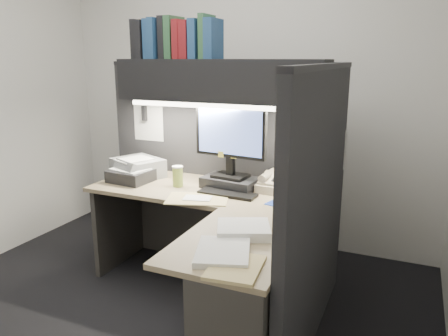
{
  "coord_description": "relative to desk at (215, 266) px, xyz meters",
  "views": [
    {
      "loc": [
        1.44,
        -2.17,
        1.66
      ],
      "look_at": [
        0.26,
        0.51,
        0.92
      ],
      "focal_mm": 35.0,
      "sensor_mm": 36.0,
      "label": 1
    }
  ],
  "objects": [
    {
      "name": "paper_stack_b",
      "position": [
        0.23,
        -0.39,
        0.3
      ],
      "size": [
        0.34,
        0.38,
        0.03
      ],
      "primitive_type": "cube",
      "rotation": [
        0.0,
        0.0,
        0.33
      ],
      "color": "white",
      "rests_on": "desk"
    },
    {
      "name": "partition_right",
      "position": [
        0.55,
        0.18,
        0.36
      ],
      "size": [
        0.06,
        1.5,
        1.6
      ],
      "primitive_type": "cube",
      "color": "black",
      "rests_on": "floor"
    },
    {
      "name": "binder_row",
      "position": [
        -0.66,
        0.75,
        1.35
      ],
      "size": [
        0.69,
        0.26,
        0.31
      ],
      "color": "black",
      "rests_on": "overhead_shelf"
    },
    {
      "name": "manila_stack",
      "position": [
        0.34,
        -0.5,
        0.3
      ],
      "size": [
        0.26,
        0.32,
        0.02
      ],
      "primitive_type": "cube",
      "rotation": [
        0.0,
        0.0,
        0.11
      ],
      "color": "tan",
      "rests_on": "desk"
    },
    {
      "name": "desk",
      "position": [
        0.0,
        0.0,
        0.0
      ],
      "size": [
        1.7,
        1.53,
        0.73
      ],
      "color": "#95815F",
      "rests_on": "floor"
    },
    {
      "name": "printer",
      "position": [
        -0.98,
        0.65,
        0.36
      ],
      "size": [
        0.46,
        0.43,
        0.15
      ],
      "primitive_type": "cube",
      "rotation": [
        0.0,
        0.0,
        -0.42
      ],
      "color": "gray",
      "rests_on": "desk"
    },
    {
      "name": "mouse",
      "position": [
        0.31,
        0.49,
        0.31
      ],
      "size": [
        0.08,
        0.11,
        0.04
      ],
      "primitive_type": "ellipsoid",
      "rotation": [
        0.0,
        0.0,
        0.21
      ],
      "color": "black",
      "rests_on": "mousepad"
    },
    {
      "name": "open_folder",
      "position": [
        -0.28,
        0.32,
        0.29
      ],
      "size": [
        0.47,
        0.38,
        0.01
      ],
      "primitive_type": "cube",
      "rotation": [
        0.0,
        0.0,
        0.32
      ],
      "color": "tan",
      "rests_on": "desk"
    },
    {
      "name": "telephone",
      "position": [
        0.16,
        0.72,
        0.34
      ],
      "size": [
        0.26,
        0.27,
        0.1
      ],
      "primitive_type": "cube",
      "rotation": [
        0.0,
        0.0,
        -0.05
      ],
      "color": "beige",
      "rests_on": "desk"
    },
    {
      "name": "keyboard",
      "position": [
        -0.13,
        0.49,
        0.3
      ],
      "size": [
        0.42,
        0.15,
        0.02
      ],
      "primitive_type": "cube",
      "rotation": [
        0.0,
        0.0,
        -0.03
      ],
      "color": "black",
      "rests_on": "desk"
    },
    {
      "name": "wall_back",
      "position": [
        -0.43,
        1.5,
        0.91
      ],
      "size": [
        3.5,
        0.04,
        2.7
      ],
      "primitive_type": "cube",
      "color": "silver",
      "rests_on": "floor"
    },
    {
      "name": "paper_stack_a",
      "position": [
        0.22,
        -0.11,
        0.31
      ],
      "size": [
        0.35,
        0.33,
        0.05
      ],
      "primitive_type": "cube",
      "rotation": [
        0.0,
        0.0,
        0.41
      ],
      "color": "white",
      "rests_on": "desk"
    },
    {
      "name": "floor",
      "position": [
        -0.43,
        0.0,
        -0.44
      ],
      "size": [
        3.5,
        3.5,
        0.0
      ],
      "primitive_type": "plane",
      "color": "black",
      "rests_on": "ground"
    },
    {
      "name": "overhead_shelf",
      "position": [
        -0.3,
        0.75,
        1.06
      ],
      "size": [
        1.55,
        0.34,
        0.3
      ],
      "primitive_type": "cube",
      "color": "black",
      "rests_on": "partition_back"
    },
    {
      "name": "task_light_tube",
      "position": [
        -0.3,
        0.61,
        0.89
      ],
      "size": [
        1.32,
        0.04,
        0.04
      ],
      "primitive_type": "cylinder",
      "rotation": [
        0.0,
        1.57,
        0.0
      ],
      "color": "white",
      "rests_on": "overhead_shelf"
    },
    {
      "name": "partition_back",
      "position": [
        -0.4,
        0.93,
        0.36
      ],
      "size": [
        1.9,
        0.06,
        1.6
      ],
      "primitive_type": "cube",
      "color": "black",
      "rests_on": "floor"
    },
    {
      "name": "notebook_stack",
      "position": [
        -0.95,
        0.51,
        0.33
      ],
      "size": [
        0.33,
        0.28,
        0.09
      ],
      "primitive_type": "cube",
      "rotation": [
        0.0,
        0.0,
        -0.09
      ],
      "color": "black",
      "rests_on": "desk"
    },
    {
      "name": "mousepad",
      "position": [
        0.31,
        0.48,
        0.29
      ],
      "size": [
        0.28,
        0.27,
        0.0
      ],
      "primitive_type": "cube",
      "rotation": [
        0.0,
        0.0,
        -0.23
      ],
      "color": "navy",
      "rests_on": "desk"
    },
    {
      "name": "pinned_papers",
      "position": [
        -0.0,
        0.56,
        0.61
      ],
      "size": [
        1.76,
        1.31,
        0.51
      ],
      "color": "white",
      "rests_on": "partition_back"
    },
    {
      "name": "coffee_cup",
      "position": [
        -0.55,
        0.54,
        0.36
      ],
      "size": [
        0.09,
        0.09,
        0.14
      ],
      "primitive_type": "cylinder",
      "rotation": [
        0.0,
        0.0,
        -0.16
      ],
      "color": "#CDD455",
      "rests_on": "desk"
    },
    {
      "name": "monitor",
      "position": [
        -0.18,
        0.66,
        0.53
      ],
      "size": [
        0.56,
        0.29,
        0.6
      ],
      "rotation": [
        0.0,
        0.0,
        -0.11
      ],
      "color": "black",
      "rests_on": "desk"
    }
  ]
}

